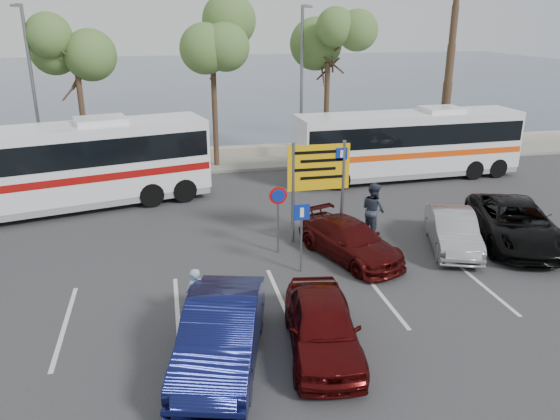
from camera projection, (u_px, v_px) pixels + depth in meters
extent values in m
plane|color=#363639|center=(314.00, 282.00, 16.51)|extent=(120.00, 120.00, 0.00)
cube|color=gray|center=(245.00, 164.00, 29.39)|extent=(44.00, 2.40, 0.15)
cube|color=#AA9B88|center=(239.00, 152.00, 31.16)|extent=(48.00, 0.80, 0.60)
plane|color=#3E4D63|center=(193.00, 78.00, 71.81)|extent=(140.00, 140.00, 0.00)
cylinder|color=#382619|center=(83.00, 122.00, 26.95)|extent=(0.28, 0.28, 5.04)
cylinder|color=#382619|center=(215.00, 112.00, 28.13)|extent=(0.28, 0.28, 5.60)
cylinder|color=#382619|center=(326.00, 112.00, 29.38)|extent=(0.28, 0.28, 5.18)
cylinder|color=#382619|center=(450.00, 64.00, 29.95)|extent=(0.48, 0.48, 10.00)
cylinder|color=slate|center=(34.00, 94.00, 25.69)|extent=(0.16, 0.16, 8.00)
cylinder|color=slate|center=(19.00, 4.00, 23.95)|extent=(0.12, 0.90, 0.12)
cube|color=slate|center=(16.00, 5.00, 23.51)|extent=(0.45, 0.25, 0.12)
cylinder|color=slate|center=(302.00, 87.00, 28.25)|extent=(0.16, 0.16, 8.00)
cylinder|color=slate|center=(305.00, 6.00, 26.51)|extent=(0.12, 0.90, 0.12)
cube|color=slate|center=(307.00, 7.00, 26.07)|extent=(0.45, 0.25, 0.12)
cylinder|color=slate|center=(293.00, 194.00, 18.88)|extent=(0.12, 0.12, 3.60)
cylinder|color=slate|center=(343.00, 191.00, 19.23)|extent=(0.12, 0.12, 3.60)
cube|color=#EDAF0C|center=(319.00, 167.00, 18.75)|extent=(2.20, 0.06, 1.60)
cube|color=#0C2699|center=(342.00, 154.00, 18.72)|extent=(0.42, 0.01, 0.42)
cylinder|color=slate|center=(278.00, 222.00, 18.24)|extent=(0.07, 0.07, 2.20)
cylinder|color=#B20C0C|center=(278.00, 196.00, 17.89)|extent=(0.60, 0.03, 0.60)
cylinder|color=slate|center=(301.00, 239.00, 16.84)|extent=(0.07, 0.07, 2.20)
cube|color=#0C2699|center=(302.00, 212.00, 16.52)|extent=(0.50, 0.03, 0.50)
cube|color=white|center=(59.00, 163.00, 21.99)|extent=(12.22, 5.44, 2.94)
cube|color=black|center=(57.00, 150.00, 21.82)|extent=(12.00, 5.42, 1.05)
cube|color=maroon|center=(61.00, 174.00, 22.15)|extent=(12.11, 5.44, 0.30)
cube|color=gray|center=(64.00, 198.00, 22.49)|extent=(12.10, 5.38, 0.55)
cube|color=white|center=(53.00, 124.00, 21.46)|extent=(2.33, 2.04, 0.24)
cube|color=white|center=(408.00, 141.00, 26.59)|extent=(11.18, 2.82, 2.73)
cube|color=black|center=(409.00, 131.00, 26.43)|extent=(10.96, 2.85, 0.97)
cube|color=#EA480D|center=(408.00, 150.00, 26.74)|extent=(11.07, 2.84, 0.28)
cube|color=gray|center=(406.00, 168.00, 27.05)|extent=(11.07, 2.79, 0.51)
cube|color=white|center=(411.00, 111.00, 26.10)|extent=(1.91, 1.55, 0.22)
imported|color=#0F1346|center=(221.00, 334.00, 12.40)|extent=(2.78, 4.98, 1.55)
imported|color=#450C0B|center=(350.00, 240.00, 18.01)|extent=(3.08, 4.62, 1.24)
imported|color=#4A0A0B|center=(322.00, 325.00, 12.90)|extent=(2.24, 4.29, 1.39)
imported|color=black|center=(515.00, 223.00, 19.17)|extent=(3.95, 5.85, 1.49)
imported|color=#96969B|center=(453.00, 231.00, 18.72)|extent=(2.60, 4.25, 1.32)
imported|color=#8DAACD|center=(195.00, 296.00, 14.08)|extent=(0.68, 0.63, 1.55)
imported|color=#31384A|center=(373.00, 210.00, 19.71)|extent=(1.04, 1.17, 2.01)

